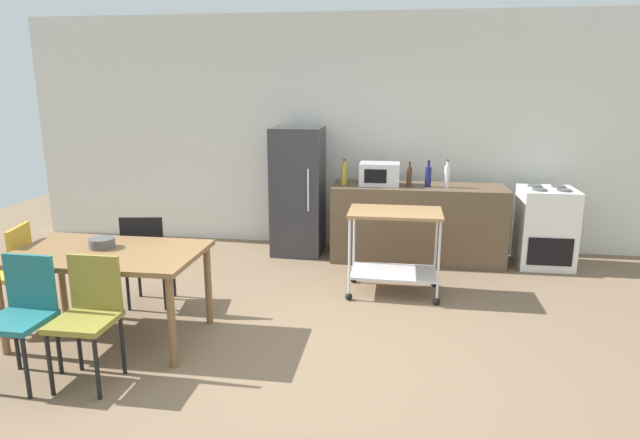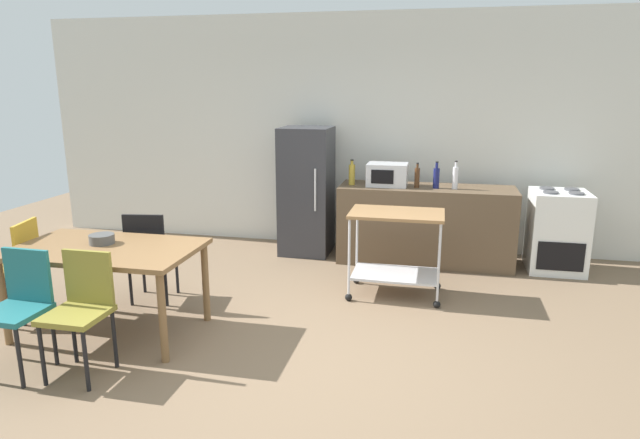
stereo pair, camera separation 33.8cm
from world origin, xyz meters
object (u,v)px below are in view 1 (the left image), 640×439
Objects in this scene: chair_black at (147,253)px; microwave at (380,174)px; stove_oven at (545,227)px; fruit_bowl at (102,243)px; bottle_vinegar at (428,176)px; dining_table at (107,261)px; refrigerator at (298,191)px; bottle_olive_oil at (344,174)px; chair_mustard at (9,269)px; bottle_soy_sauce at (409,176)px; chair_teal at (22,311)px; chair_olive at (88,311)px; kitchen_cart at (394,238)px; bottle_sparkling_water at (447,176)px.

microwave reaches higher than chair_black.
fruit_bowl is at bearing -148.95° from stove_oven.
dining_table is at bearing -137.01° from bottle_vinegar.
stove_oven is 2.92m from refrigerator.
bottle_olive_oil is 2.95m from fruit_bowl.
chair_black is 3.19m from bottle_vinegar.
bottle_soy_sauce is (3.36, 2.35, 0.50)m from chair_mustard.
microwave reaches higher than chair_teal.
refrigerator reaches higher than dining_table.
microwave is at bearing 59.63° from chair_olive.
chair_mustard is at bearing -137.65° from bottle_olive_oil.
microwave is at bearing 175.37° from bottle_vinegar.
bottle_soy_sauce is (0.34, -0.05, -0.01)m from microwave.
bottle_olive_oil is 1.44× the size of fruit_bowl.
chair_black is 3.02m from bottle_soy_sauce.
bottle_soy_sauce is (-1.57, -0.08, 0.57)m from stove_oven.
bottle_vinegar is at bearing -176.66° from stove_oven.
bottle_vinegar is (-1.35, -0.08, 0.57)m from stove_oven.
bottle_soy_sauce is at bearing -179.89° from bottle_vinegar.
chair_mustard is 4.13m from bottle_soy_sauce.
chair_teal is 3.57m from refrigerator.
chair_teal and chair_mustard have the same top height.
chair_olive is (0.46, 0.06, 0.00)m from chair_teal.
microwave is at bearing -6.61° from refrigerator.
bottle_soy_sauce is (1.33, -0.16, 0.24)m from refrigerator.
dining_table is 0.98m from chair_mustard.
kitchen_cart is 3.08× the size of bottle_olive_oil.
dining_table is at bearing -149.16° from kitchen_cart.
bottle_olive_oil is at bearing 54.03° from fruit_bowl.
microwave is at bearing 176.40° from bottle_sparkling_water.
chair_mustard is 2.92× the size of bottle_vinegar.
microwave is at bearing 50.34° from dining_table.
bottle_sparkling_water is (3.09, 3.14, 0.51)m from chair_teal.
stove_oven is at bearing 4.10° from bottle_sparkling_water.
dining_table is at bearing -123.79° from bottle_olive_oil.
refrigerator is 1.74m from kitchen_cart.
fruit_bowl reaches higher than dining_table.
chair_mustard is 3.24m from refrigerator.
microwave is 0.56m from bottle_vinegar.
stove_oven is (4.93, 2.43, -0.07)m from chair_mustard.
fruit_bowl is (-2.35, -1.27, 0.22)m from kitchen_cart.
stove_oven reaches higher than dining_table.
chair_teal is 4.15m from bottle_soy_sauce.
stove_oven is at bearing 40.34° from chair_olive.
bottle_sparkling_water is 1.55× the size of fruit_bowl.
kitchen_cart is 2.98× the size of bottle_vinegar.
chair_mustard is at bearing 132.97° from chair_teal.
kitchen_cart is at bearing 40.56° from chair_teal.
refrigerator is at bearing 69.52° from chair_teal.
kitchen_cart is (2.53, 2.06, 0.05)m from chair_teal.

